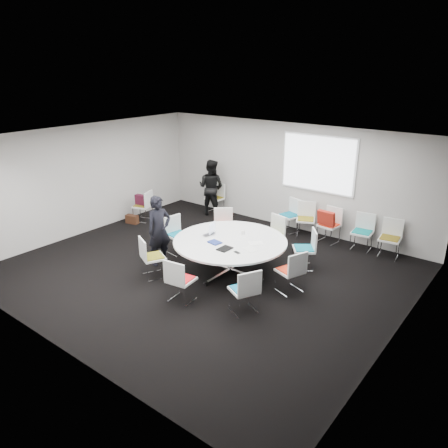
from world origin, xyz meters
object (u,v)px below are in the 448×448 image
Objects in this scene: laptop at (210,235)px; cup at (243,232)px; chair_ring_b at (304,256)px; chair_ring_c at (272,241)px; brown_bag at (132,219)px; chair_back_d at (361,239)px; person_back at (211,187)px; chair_spare_left at (143,212)px; chair_person_back at (215,204)px; maroon_bag at (142,200)px; chair_ring_d at (224,233)px; chair_back_b at (305,226)px; chair_back_a at (290,222)px; chair_ring_a at (290,279)px; conference_table at (230,248)px; chair_ring_e at (178,242)px; chair_back_e at (389,246)px; chair_ring_g at (181,288)px; person_main at (159,231)px; chair_back_c at (329,232)px; chair_ring_f at (153,265)px; chair_ring_h at (244,299)px.

cup reaches higher than laptop.
chair_ring_b and chair_ring_c have the same top height.
brown_bag is at bearing 22.38° from chair_ring_c.
person_back reaches higher than chair_back_d.
chair_person_back is at bearing -51.69° from chair_spare_left.
brown_bag is at bearing -103.86° from maroon_bag.
chair_ring_d and chair_back_b have the same top height.
brown_bag is (-5.75, -2.13, -0.16)m from chair_back_d.
chair_back_a reaches higher than maroon_bag.
chair_back_b is 3.04m from laptop.
conference_table is at bearing 111.45° from chair_ring_a.
chair_back_e is (3.99, 2.80, 0.00)m from chair_ring_e.
chair_ring_a is at bearing 136.83° from person_back.
chair_back_a is (-0.23, 4.44, 0.00)m from chair_ring_g.
chair_spare_left is at bearing 44.84° from person_back.
conference_table is at bearing 138.22° from chair_person_back.
laptop is (-0.65, -1.49, 0.47)m from chair_ring_c.
chair_back_a is at bearing -175.39° from chair_person_back.
person_main is at bearing 64.15° from chair_ring_c.
cup is (0.02, 0.44, 0.22)m from conference_table.
chair_ring_c is 1.00× the size of chair_spare_left.
chair_back_c and chair_back_d have the same top height.
chair_ring_d is at bearing 33.83° from laptop.
cup is 4.06m from brown_bag.
chair_ring_b and chair_ring_g have the same top height.
chair_ring_g is at bearing 62.19° from chair_back_b.
chair_ring_c is at bearing 9.78° from brown_bag.
chair_person_back is 0.57m from person_back.
chair_back_c is at bearing 153.77° from chair_back_b.
chair_ring_d is 2.38m from person_back.
laptop is (-2.92, -2.90, 0.47)m from chair_back_e.
chair_back_d is at bearing 171.43° from person_back.
chair_ring_g is at bearing 62.89° from chair_back_d.
chair_back_c reaches higher than cup.
chair_ring_e is at bearing -23.46° from maroon_bag.
brown_bag is (-6.40, -2.13, -0.16)m from chair_back_e.
chair_ring_c reaches higher than brown_bag.
chair_ring_d is at bearing 7.80° from brown_bag.
chair_ring_f is 0.56× the size of person_main.
chair_ring_a is 3.02m from chair_ring_e.
chair_ring_h is 5.50m from brown_bag.
chair_person_back is at bearing 114.45° from chair_ring_g.
person_back reaches higher than chair_ring_e.
chair_back_a is 0.48m from chair_back_b.
chair_spare_left is at bearing 164.61° from conference_table.
conference_table is 2.71× the size of chair_ring_a.
chair_ring_f and chair_back_a have the same top height.
chair_back_a is (-1.36, 1.75, 0.00)m from chair_ring_b.
laptop is (-1.95, -0.06, 0.47)m from chair_ring_a.
cup is (-1.17, 1.59, 0.50)m from chair_ring_h.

